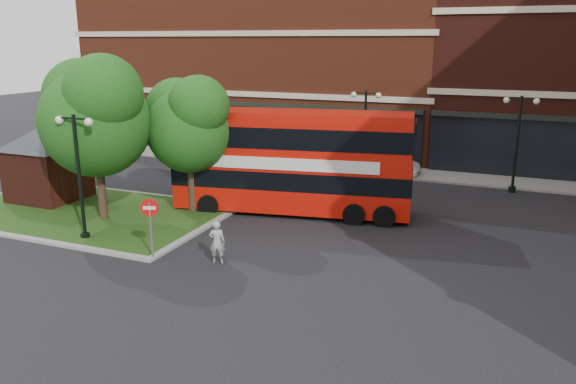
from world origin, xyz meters
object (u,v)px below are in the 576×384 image
at_px(car_silver, 305,156).
at_px(car_white, 386,164).
at_px(woman, 217,242).
at_px(bus, 292,155).

height_order(car_silver, car_white, car_silver).
relative_size(woman, car_silver, 0.36).
relative_size(bus, woman, 7.02).
relative_size(bus, car_white, 2.83).
distance_m(woman, car_white, 16.04).
relative_size(car_silver, car_white, 1.12).
height_order(woman, car_silver, woman).
bearing_deg(car_silver, bus, -160.50).
relative_size(bus, car_silver, 2.53).
bearing_deg(bus, woman, -101.20).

